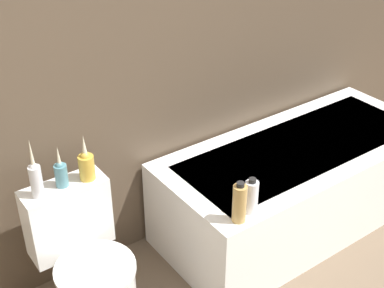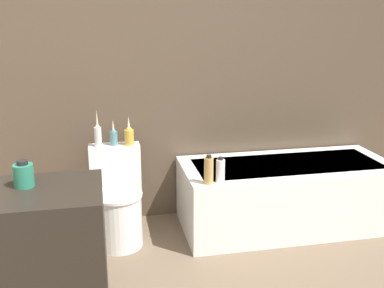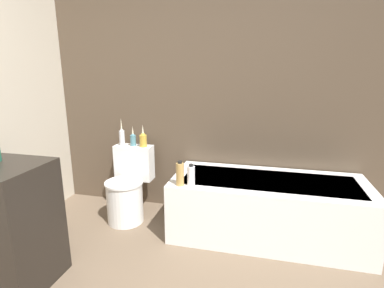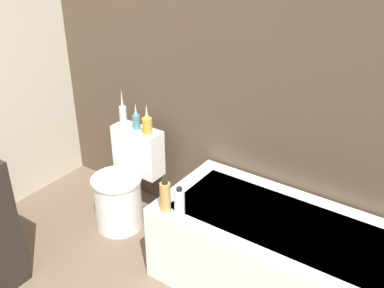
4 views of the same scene
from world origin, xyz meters
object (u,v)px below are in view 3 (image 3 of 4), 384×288
(toilet, at_px, (128,189))
(vase_silver, at_px, (133,139))
(vase_gold, at_px, (122,136))
(shampoo_bottle_tall, at_px, (180,174))
(shampoo_bottle_short, at_px, (191,176))
(bathtub, at_px, (267,207))
(vase_bronze, at_px, (143,139))

(toilet, relative_size, vase_silver, 3.51)
(vase_gold, height_order, shampoo_bottle_tall, vase_gold)
(toilet, bearing_deg, shampoo_bottle_tall, -25.62)
(vase_silver, xyz_separation_m, shampoo_bottle_short, (0.72, -0.46, -0.16))
(bathtub, bearing_deg, shampoo_bottle_short, -156.05)
(vase_bronze, bearing_deg, shampoo_bottle_tall, -42.06)
(bathtub, relative_size, vase_silver, 8.28)
(shampoo_bottle_tall, height_order, shampoo_bottle_short, shampoo_bottle_tall)
(toilet, bearing_deg, shampoo_bottle_short, -21.45)
(vase_silver, relative_size, shampoo_bottle_short, 1.09)
(vase_silver, height_order, vase_bronze, vase_bronze)
(vase_gold, bearing_deg, shampoo_bottle_short, -28.24)
(bathtub, bearing_deg, vase_bronze, 172.35)
(toilet, distance_m, shampoo_bottle_tall, 0.77)
(bathtub, height_order, shampoo_bottle_tall, shampoo_bottle_tall)
(vase_silver, bearing_deg, toilet, -90.00)
(vase_gold, bearing_deg, shampoo_bottle_tall, -32.11)
(vase_bronze, bearing_deg, shampoo_bottle_short, -36.36)
(bathtub, xyz_separation_m, vase_bronze, (-1.22, 0.16, 0.52))
(shampoo_bottle_short, bearing_deg, vase_silver, 147.40)
(vase_gold, distance_m, shampoo_bottle_short, 0.96)
(shampoo_bottle_tall, xyz_separation_m, shampoo_bottle_short, (0.09, 0.02, -0.01))
(shampoo_bottle_tall, bearing_deg, vase_silver, 142.72)
(bathtub, height_order, vase_silver, vase_silver)
(vase_silver, bearing_deg, shampoo_bottle_short, -32.60)
(bathtub, bearing_deg, vase_gold, 173.38)
(toilet, distance_m, vase_bronze, 0.52)
(vase_gold, height_order, vase_silver, vase_gold)
(toilet, distance_m, vase_gold, 0.54)
(vase_gold, bearing_deg, vase_bronze, -1.13)
(vase_gold, xyz_separation_m, shampoo_bottle_short, (0.83, -0.45, -0.19))
(shampoo_bottle_short, bearing_deg, vase_gold, 151.76)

